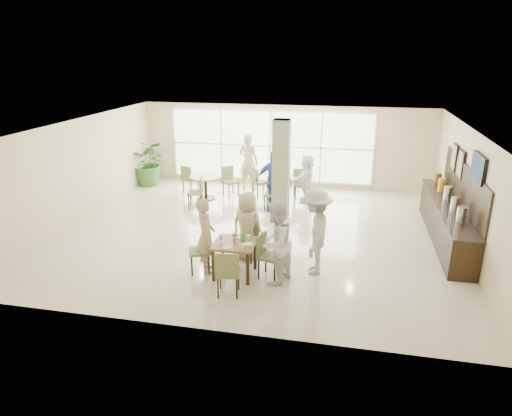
% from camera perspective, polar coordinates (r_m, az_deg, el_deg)
% --- Properties ---
extents(ground, '(10.00, 10.00, 0.00)m').
position_cam_1_polar(ground, '(11.99, 0.25, -3.07)').
color(ground, beige).
rests_on(ground, ground).
extents(room_shell, '(10.00, 10.00, 10.00)m').
position_cam_1_polar(room_shell, '(11.46, 0.26, 4.84)').
color(room_shell, white).
rests_on(room_shell, ground).
extents(window_bank, '(7.00, 0.04, 7.00)m').
position_cam_1_polar(window_bank, '(15.89, 1.76, 7.74)').
color(window_bank, silver).
rests_on(window_bank, ground).
extents(column, '(0.45, 0.45, 2.80)m').
position_cam_1_polar(column, '(12.61, 3.15, 4.72)').
color(column, '#728159').
rests_on(column, ground).
extents(main_table, '(0.86, 0.86, 0.75)m').
position_cam_1_polar(main_table, '(9.55, -2.68, -4.90)').
color(main_table, brown).
rests_on(main_table, ground).
extents(round_table_left, '(1.06, 1.06, 0.75)m').
position_cam_1_polar(round_table_left, '(14.65, -6.33, 3.30)').
color(round_table_left, brown).
rests_on(round_table_left, ground).
extents(round_table_right, '(1.13, 1.13, 0.75)m').
position_cam_1_polar(round_table_right, '(14.38, 2.77, 3.15)').
color(round_table_right, brown).
rests_on(round_table_right, ground).
extents(chairs_main_table, '(2.09, 2.12, 0.95)m').
position_cam_1_polar(chairs_main_table, '(9.62, -2.49, -5.81)').
color(chairs_main_table, olive).
rests_on(chairs_main_table, ground).
extents(chairs_table_left, '(2.00, 1.96, 0.95)m').
position_cam_1_polar(chairs_table_left, '(14.71, -6.31, 2.99)').
color(chairs_table_left, olive).
rests_on(chairs_table_left, ground).
extents(chairs_table_right, '(1.90, 1.81, 0.95)m').
position_cam_1_polar(chairs_table_right, '(14.34, 2.72, 2.67)').
color(chairs_table_right, olive).
rests_on(chairs_table_right, ground).
extents(tabletop_clutter, '(0.77, 0.78, 0.21)m').
position_cam_1_polar(tabletop_clutter, '(9.47, -2.58, -4.03)').
color(tabletop_clutter, white).
rests_on(tabletop_clutter, main_table).
extents(buffet_counter, '(0.64, 4.70, 1.95)m').
position_cam_1_polar(buffet_counter, '(12.31, 22.73, -1.28)').
color(buffet_counter, black).
rests_on(buffet_counter, ground).
extents(wall_tv, '(0.06, 1.00, 0.58)m').
position_cam_1_polar(wall_tv, '(10.89, 26.00, 4.55)').
color(wall_tv, black).
rests_on(wall_tv, ground).
extents(framed_art_a, '(0.05, 0.55, 0.70)m').
position_cam_1_polar(framed_art_a, '(12.47, 24.22, 5.02)').
color(framed_art_a, black).
rests_on(framed_art_a, ground).
extents(framed_art_b, '(0.05, 0.55, 0.70)m').
position_cam_1_polar(framed_art_b, '(13.24, 23.56, 5.85)').
color(framed_art_b, black).
rests_on(framed_art_b, ground).
extents(potted_plant, '(1.62, 1.62, 1.63)m').
position_cam_1_polar(potted_plant, '(16.50, -13.23, 5.59)').
color(potted_plant, '#315E25').
rests_on(potted_plant, ground).
extents(teen_left, '(0.60, 0.71, 1.64)m').
position_cam_1_polar(teen_left, '(9.71, -6.31, -3.45)').
color(teen_left, tan).
rests_on(teen_left, ground).
extents(teen_far, '(0.86, 0.64, 1.58)m').
position_cam_1_polar(teen_far, '(10.27, -1.10, -2.24)').
color(teen_far, tan).
rests_on(teen_far, ground).
extents(teen_right, '(0.91, 1.02, 1.75)m').
position_cam_1_polar(teen_right, '(9.19, 2.45, -4.34)').
color(teen_right, white).
rests_on(teen_right, ground).
extents(teen_standing, '(0.74, 1.24, 1.87)m').
position_cam_1_polar(teen_standing, '(9.65, 7.37, -2.90)').
color(teen_standing, '#B1B1B4').
rests_on(teen_standing, ground).
extents(adult_a, '(1.08, 0.63, 1.82)m').
position_cam_1_polar(adult_a, '(13.38, 2.21, 3.41)').
color(adult_a, '#3A55B0').
rests_on(adult_a, ground).
extents(adult_b, '(0.93, 1.51, 1.51)m').
position_cam_1_polar(adult_b, '(14.32, 6.36, 3.72)').
color(adult_b, white).
rests_on(adult_b, ground).
extents(adult_standing, '(0.78, 0.59, 1.93)m').
position_cam_1_polar(adult_standing, '(15.47, -0.96, 5.79)').
color(adult_standing, tan).
rests_on(adult_standing, ground).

